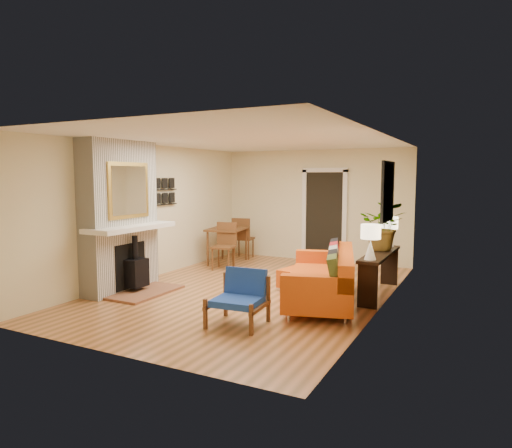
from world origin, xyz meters
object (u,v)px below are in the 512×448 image
at_px(blue_chair, 241,294).
at_px(console_table, 380,261).
at_px(dining_table, 231,235).
at_px(lamp_far, 389,228).
at_px(ottoman, 305,278).
at_px(lamp_near, 371,238).
at_px(houseplant, 383,226).
at_px(sofa, 326,278).

distance_m(blue_chair, console_table, 2.71).
xyz_separation_m(dining_table, lamp_far, (3.64, -0.58, 0.41)).
xyz_separation_m(ottoman, lamp_near, (1.24, -0.49, 0.85)).
distance_m(blue_chair, houseplant, 3.01).
relative_size(ottoman, lamp_near, 1.58).
height_order(console_table, houseplant, houseplant).
height_order(blue_chair, console_table, blue_chair).
relative_size(dining_table, lamp_near, 3.51).
relative_size(lamp_near, lamp_far, 1.00).
relative_size(blue_chair, houseplant, 0.90).
height_order(blue_chair, dining_table, dining_table).
bearing_deg(ottoman, sofa, -45.70).
bearing_deg(lamp_near, console_table, 90.00).
bearing_deg(blue_chair, ottoman, 86.40).
height_order(dining_table, lamp_far, lamp_far).
relative_size(console_table, lamp_far, 3.43).
relative_size(sofa, houseplant, 2.97).
distance_m(blue_chair, lamp_far, 3.43).
xyz_separation_m(blue_chair, lamp_near, (1.37, 1.60, 0.67)).
bearing_deg(dining_table, lamp_near, -29.45).
bearing_deg(ottoman, lamp_near, -21.75).
height_order(lamp_far, houseplant, houseplant).
bearing_deg(lamp_far, sofa, -112.33).
xyz_separation_m(ottoman, blue_chair, (-0.13, -2.09, 0.18)).
xyz_separation_m(blue_chair, lamp_far, (1.37, 3.08, 0.67)).
xyz_separation_m(lamp_far, houseplant, (-0.01, -0.49, 0.08)).
xyz_separation_m(ottoman, lamp_far, (1.24, 0.98, 0.85)).
distance_m(lamp_far, houseplant, 0.50).
height_order(sofa, lamp_far, lamp_far).
relative_size(sofa, lamp_near, 4.59).
bearing_deg(console_table, blue_chair, -120.45).
bearing_deg(ottoman, houseplant, 21.70).
distance_m(ottoman, lamp_near, 1.58).
relative_size(blue_chair, dining_table, 0.40).
relative_size(dining_table, lamp_far, 3.51).
xyz_separation_m(sofa, ottoman, (-0.59, 0.60, -0.18)).
xyz_separation_m(dining_table, lamp_near, (3.64, -2.06, 0.41)).
bearing_deg(houseplant, console_table, -87.74).
bearing_deg(lamp_far, lamp_near, -90.00).
height_order(sofa, blue_chair, sofa).
height_order(sofa, ottoman, sofa).
bearing_deg(blue_chair, lamp_near, 49.44).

